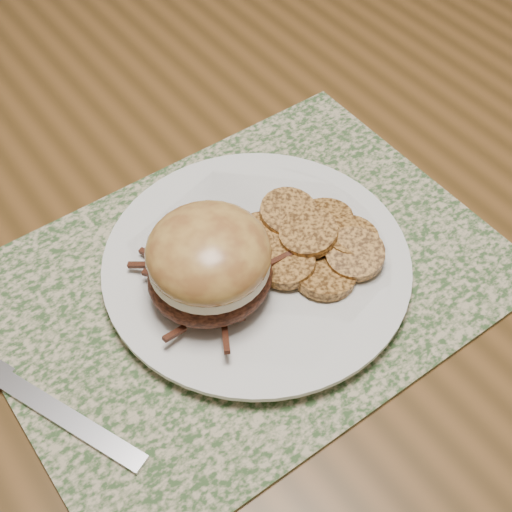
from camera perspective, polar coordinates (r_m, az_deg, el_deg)
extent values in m
plane|color=#552F1D|center=(1.43, 6.33, -11.68)|extent=(3.50, 3.50, 0.00)
cube|color=brown|center=(0.85, 10.63, 11.30)|extent=(1.50, 0.90, 0.04)
cylinder|color=brown|center=(1.71, 17.14, 16.81)|extent=(0.06, 0.06, 0.71)
cube|color=#334F28|center=(0.64, -0.75, -1.88)|extent=(0.45, 0.33, 0.00)
cylinder|color=white|center=(0.64, 0.06, -0.72)|extent=(0.26, 0.26, 0.02)
ellipsoid|color=black|center=(0.60, -3.68, -1.58)|extent=(0.11, 0.11, 0.04)
cylinder|color=#EFE1C3|center=(0.58, -3.78, -0.36)|extent=(0.11, 0.11, 0.01)
ellipsoid|color=#B2803A|center=(0.57, -3.84, 0.31)|extent=(0.11, 0.11, 0.06)
cylinder|color=#AB7332|center=(0.64, 0.74, 1.43)|extent=(0.07, 0.07, 0.01)
cylinder|color=#AB7332|center=(0.66, 2.63, 3.47)|extent=(0.08, 0.08, 0.02)
cylinder|color=#AB7332|center=(0.66, 5.54, 2.96)|extent=(0.07, 0.07, 0.02)
cylinder|color=#AB7332|center=(0.62, 2.45, -0.69)|extent=(0.07, 0.07, 0.02)
cylinder|color=#AB7332|center=(0.63, 4.23, 1.85)|extent=(0.07, 0.07, 0.02)
cylinder|color=#AB7332|center=(0.64, 7.61, 1.50)|extent=(0.05, 0.05, 0.01)
cylinder|color=#AB7332|center=(0.62, 5.48, -1.50)|extent=(0.06, 0.06, 0.02)
cylinder|color=#AB7332|center=(0.63, 7.93, 0.17)|extent=(0.07, 0.07, 0.02)
cylinder|color=#AB7332|center=(0.64, 1.43, 1.42)|extent=(0.06, 0.06, 0.02)
cube|color=silver|center=(0.58, -14.53, -12.68)|extent=(0.07, 0.13, 0.00)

